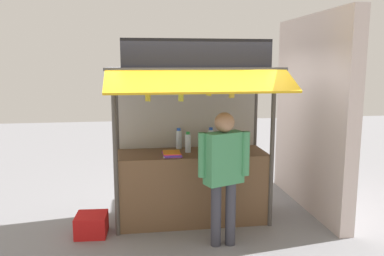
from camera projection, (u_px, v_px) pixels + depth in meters
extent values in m
plane|color=gray|center=(192.00, 219.00, 5.66)|extent=(20.00, 20.00, 0.00)
cube|color=brown|center=(192.00, 186.00, 5.58)|extent=(2.08, 0.72, 1.00)
cylinder|color=#4C4742|center=(115.00, 156.00, 4.98)|extent=(0.06, 0.06, 2.14)
cylinder|color=#4C4742|center=(272.00, 150.00, 5.28)|extent=(0.06, 0.06, 2.14)
cylinder|color=#4C4742|center=(118.00, 143.00, 5.73)|extent=(0.06, 0.06, 2.14)
cylinder|color=#4C4742|center=(255.00, 139.00, 6.03)|extent=(0.06, 0.06, 2.14)
cube|color=#B7B2A8|center=(188.00, 143.00, 5.89)|extent=(2.04, 0.04, 2.09)
cube|color=#3F3F44|center=(193.00, 69.00, 5.23)|extent=(2.28, 0.97, 0.04)
cube|color=gold|center=(202.00, 81.00, 4.53)|extent=(2.24, 0.51, 0.26)
cube|color=black|center=(198.00, 53.00, 4.77)|extent=(1.88, 0.04, 0.35)
cylinder|color=#59544C|center=(197.00, 77.00, 4.87)|extent=(1.98, 0.02, 0.02)
cylinder|color=silver|center=(211.00, 139.00, 5.79)|extent=(0.08, 0.08, 0.27)
cylinder|color=blue|center=(211.00, 129.00, 5.77)|extent=(0.06, 0.06, 0.04)
cylinder|color=silver|center=(179.00, 139.00, 5.74)|extent=(0.08, 0.08, 0.27)
cylinder|color=blue|center=(179.00, 129.00, 5.72)|extent=(0.06, 0.06, 0.04)
cylinder|color=silver|center=(188.00, 143.00, 5.49)|extent=(0.08, 0.08, 0.26)
cylinder|color=#198C33|center=(188.00, 133.00, 5.46)|extent=(0.05, 0.05, 0.04)
cube|color=white|center=(172.00, 156.00, 5.28)|extent=(0.25, 0.28, 0.01)
cube|color=purple|center=(173.00, 155.00, 5.27)|extent=(0.23, 0.26, 0.01)
cube|color=blue|center=(172.00, 154.00, 5.26)|extent=(0.25, 0.27, 0.01)
cube|color=purple|center=(171.00, 154.00, 5.26)|extent=(0.24, 0.26, 0.01)
cube|color=red|center=(172.00, 153.00, 5.26)|extent=(0.23, 0.26, 0.01)
cube|color=orange|center=(172.00, 152.00, 5.26)|extent=(0.24, 0.27, 0.01)
cube|color=black|center=(234.00, 154.00, 5.38)|extent=(0.18, 0.30, 0.01)
cube|color=yellow|center=(234.00, 153.00, 5.39)|extent=(0.18, 0.30, 0.01)
cube|color=green|center=(234.00, 152.00, 5.39)|extent=(0.19, 0.31, 0.01)
cube|color=white|center=(234.00, 151.00, 5.38)|extent=(0.19, 0.30, 0.01)
cube|color=red|center=(235.00, 151.00, 5.38)|extent=(0.19, 0.30, 0.01)
cube|color=white|center=(235.00, 150.00, 5.38)|extent=(0.21, 0.31, 0.01)
cube|color=black|center=(234.00, 149.00, 5.38)|extent=(0.20, 0.31, 0.01)
cube|color=yellow|center=(234.00, 148.00, 5.38)|extent=(0.20, 0.31, 0.01)
cylinder|color=#332D23|center=(232.00, 82.00, 4.94)|extent=(0.01, 0.01, 0.09)
cylinder|color=olive|center=(232.00, 87.00, 4.95)|extent=(0.04, 0.04, 0.04)
ellipsoid|color=yellow|center=(233.00, 93.00, 4.97)|extent=(0.04, 0.07, 0.14)
ellipsoid|color=yellow|center=(233.00, 93.00, 4.98)|extent=(0.06, 0.07, 0.14)
ellipsoid|color=yellow|center=(232.00, 93.00, 4.99)|extent=(0.08, 0.05, 0.14)
ellipsoid|color=yellow|center=(231.00, 93.00, 4.98)|extent=(0.08, 0.06, 0.14)
ellipsoid|color=yellow|center=(230.00, 93.00, 4.97)|extent=(0.05, 0.06, 0.14)
ellipsoid|color=yellow|center=(230.00, 93.00, 4.95)|extent=(0.06, 0.08, 0.14)
ellipsoid|color=yellow|center=(231.00, 93.00, 4.94)|extent=(0.08, 0.06, 0.14)
ellipsoid|color=yellow|center=(232.00, 93.00, 4.94)|extent=(0.08, 0.05, 0.14)
ellipsoid|color=yellow|center=(233.00, 93.00, 4.96)|extent=(0.06, 0.07, 0.14)
cylinder|color=#332D23|center=(148.00, 84.00, 4.79)|extent=(0.01, 0.01, 0.13)
cylinder|color=olive|center=(148.00, 91.00, 4.81)|extent=(0.04, 0.04, 0.04)
ellipsoid|color=yellow|center=(149.00, 97.00, 4.82)|extent=(0.03, 0.06, 0.14)
ellipsoid|color=yellow|center=(148.00, 96.00, 4.83)|extent=(0.07, 0.04, 0.14)
ellipsoid|color=yellow|center=(147.00, 96.00, 4.83)|extent=(0.06, 0.06, 0.14)
ellipsoid|color=yellow|center=(147.00, 96.00, 4.80)|extent=(0.06, 0.07, 0.14)
ellipsoid|color=yellow|center=(149.00, 97.00, 4.80)|extent=(0.07, 0.05, 0.14)
cylinder|color=#332D23|center=(181.00, 84.00, 4.85)|extent=(0.01, 0.01, 0.14)
cylinder|color=olive|center=(181.00, 91.00, 4.87)|extent=(0.04, 0.04, 0.04)
ellipsoid|color=#D9DA41|center=(182.00, 97.00, 4.88)|extent=(0.03, 0.06, 0.13)
ellipsoid|color=#D9DA41|center=(182.00, 97.00, 4.89)|extent=(0.05, 0.05, 0.13)
ellipsoid|color=#D9DA41|center=(181.00, 97.00, 4.89)|extent=(0.06, 0.03, 0.13)
ellipsoid|color=#D9DA41|center=(180.00, 97.00, 4.89)|extent=(0.05, 0.07, 0.13)
ellipsoid|color=#D9DA41|center=(180.00, 97.00, 4.87)|extent=(0.05, 0.07, 0.13)
ellipsoid|color=#D9DA41|center=(181.00, 97.00, 4.86)|extent=(0.07, 0.04, 0.13)
ellipsoid|color=#D9DA41|center=(182.00, 97.00, 4.87)|extent=(0.06, 0.05, 0.13)
cylinder|color=#332D23|center=(209.00, 81.00, 4.90)|extent=(0.01, 0.01, 0.08)
cylinder|color=olive|center=(209.00, 86.00, 4.91)|extent=(0.04, 0.04, 0.04)
ellipsoid|color=yellow|center=(211.00, 91.00, 4.92)|extent=(0.03, 0.07, 0.12)
ellipsoid|color=yellow|center=(210.00, 91.00, 4.93)|extent=(0.05, 0.05, 0.13)
ellipsoid|color=yellow|center=(209.00, 91.00, 4.94)|extent=(0.07, 0.04, 0.13)
ellipsoid|color=yellow|center=(207.00, 91.00, 4.93)|extent=(0.05, 0.07, 0.13)
ellipsoid|color=yellow|center=(208.00, 91.00, 4.91)|extent=(0.05, 0.06, 0.13)
ellipsoid|color=yellow|center=(209.00, 92.00, 4.90)|extent=(0.06, 0.04, 0.13)
ellipsoid|color=yellow|center=(210.00, 92.00, 4.91)|extent=(0.05, 0.05, 0.13)
cylinder|color=#383842|center=(216.00, 215.00, 4.79)|extent=(0.13, 0.13, 0.80)
cylinder|color=#383842|center=(230.00, 214.00, 4.82)|extent=(0.13, 0.13, 0.80)
cube|color=#3F8C59|center=(224.00, 158.00, 4.69)|extent=(0.51, 0.36, 0.63)
cylinder|color=#3F8C59|center=(202.00, 155.00, 4.64)|extent=(0.10, 0.10, 0.54)
cylinder|color=#3F8C59|center=(245.00, 154.00, 4.72)|extent=(0.10, 0.10, 0.54)
sphere|color=#936B4C|center=(224.00, 122.00, 4.62)|extent=(0.24, 0.24, 0.24)
cube|color=red|center=(92.00, 225.00, 5.13)|extent=(0.42, 0.42, 0.28)
cube|color=beige|center=(311.00, 114.00, 5.98)|extent=(0.20, 2.40, 2.95)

